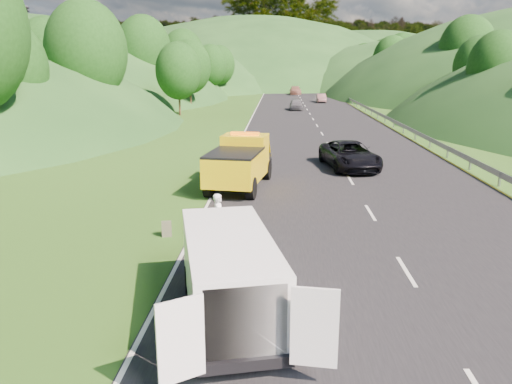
{
  "coord_description": "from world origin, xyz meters",
  "views": [
    {
      "loc": [
        -0.84,
        -15.91,
        5.99
      ],
      "look_at": [
        -1.66,
        2.26,
        1.3
      ],
      "focal_mm": 35.0,
      "sensor_mm": 36.0,
      "label": 1
    }
  ],
  "objects_px": {
    "suitcase": "(167,229)",
    "tow_truck": "(240,162)",
    "white_van": "(228,271)",
    "passing_suv": "(349,168)",
    "woman": "(219,241)",
    "child": "(229,255)",
    "worker": "(261,307)",
    "spare_tire": "(248,333)"
  },
  "relations": [
    {
      "from": "suitcase",
      "to": "spare_tire",
      "type": "height_order",
      "value": "suitcase"
    },
    {
      "from": "white_van",
      "to": "worker",
      "type": "bearing_deg",
      "value": 23.25
    },
    {
      "from": "worker",
      "to": "suitcase",
      "type": "xyz_separation_m",
      "value": [
        -3.56,
        5.2,
        0.28
      ]
    },
    {
      "from": "white_van",
      "to": "passing_suv",
      "type": "bearing_deg",
      "value": 60.68
    },
    {
      "from": "child",
      "to": "spare_tire",
      "type": "xyz_separation_m",
      "value": [
        0.9,
        -4.8,
        0.0
      ]
    },
    {
      "from": "woman",
      "to": "child",
      "type": "xyz_separation_m",
      "value": [
        0.47,
        -1.25,
        0.0
      ]
    },
    {
      "from": "tow_truck",
      "to": "suitcase",
      "type": "relative_size",
      "value": 11.28
    },
    {
      "from": "tow_truck",
      "to": "suitcase",
      "type": "xyz_separation_m",
      "value": [
        -2.08,
        -7.4,
        -1.0
      ]
    },
    {
      "from": "tow_truck",
      "to": "woman",
      "type": "distance_m",
      "value": 7.92
    },
    {
      "from": "woman",
      "to": "worker",
      "type": "bearing_deg",
      "value": -163.67
    },
    {
      "from": "white_van",
      "to": "passing_suv",
      "type": "distance_m",
      "value": 18.9
    },
    {
      "from": "suitcase",
      "to": "passing_suv",
      "type": "distance_m",
      "value": 14.78
    },
    {
      "from": "worker",
      "to": "suitcase",
      "type": "distance_m",
      "value": 6.31
    },
    {
      "from": "white_van",
      "to": "woman",
      "type": "relative_size",
      "value": 3.8
    },
    {
      "from": "worker",
      "to": "tow_truck",
      "type": "bearing_deg",
      "value": 103.08
    },
    {
      "from": "worker",
      "to": "woman",
      "type": "bearing_deg",
      "value": 115.12
    },
    {
      "from": "woman",
      "to": "worker",
      "type": "distance_m",
      "value": 5.06
    },
    {
      "from": "white_van",
      "to": "woman",
      "type": "bearing_deg",
      "value": 86.28
    },
    {
      "from": "worker",
      "to": "spare_tire",
      "type": "bearing_deg",
      "value": -95.11
    },
    {
      "from": "worker",
      "to": "suitcase",
      "type": "bearing_deg",
      "value": 130.75
    },
    {
      "from": "tow_truck",
      "to": "woman",
      "type": "relative_size",
      "value": 3.76
    },
    {
      "from": "child",
      "to": "passing_suv",
      "type": "distance_m",
      "value": 15.13
    },
    {
      "from": "worker",
      "to": "suitcase",
      "type": "height_order",
      "value": "worker"
    },
    {
      "from": "tow_truck",
      "to": "child",
      "type": "relative_size",
      "value": 6.37
    },
    {
      "from": "worker",
      "to": "passing_suv",
      "type": "relative_size",
      "value": 0.31
    },
    {
      "from": "child",
      "to": "passing_suv",
      "type": "xyz_separation_m",
      "value": [
        5.74,
        14.0,
        0.0
      ]
    },
    {
      "from": "child",
      "to": "woman",
      "type": "bearing_deg",
      "value": 143.21
    },
    {
      "from": "suitcase",
      "to": "woman",
      "type": "bearing_deg",
      "value": -12.13
    },
    {
      "from": "tow_truck",
      "to": "suitcase",
      "type": "distance_m",
      "value": 7.75
    },
    {
      "from": "suitcase",
      "to": "spare_tire",
      "type": "relative_size",
      "value": 0.95
    },
    {
      "from": "suitcase",
      "to": "tow_truck",
      "type": "bearing_deg",
      "value": 74.3
    },
    {
      "from": "suitcase",
      "to": "passing_suv",
      "type": "height_order",
      "value": "passing_suv"
    },
    {
      "from": "tow_truck",
      "to": "worker",
      "type": "xyz_separation_m",
      "value": [
        1.48,
        -12.6,
        -1.28
      ]
    },
    {
      "from": "white_van",
      "to": "passing_suv",
      "type": "xyz_separation_m",
      "value": [
        5.34,
        18.09,
        -1.21
      ]
    },
    {
      "from": "suitcase",
      "to": "spare_tire",
      "type": "bearing_deg",
      "value": -62.97
    },
    {
      "from": "tow_truck",
      "to": "suitcase",
      "type": "bearing_deg",
      "value": -97.22
    },
    {
      "from": "tow_truck",
      "to": "spare_tire",
      "type": "height_order",
      "value": "tow_truck"
    },
    {
      "from": "tow_truck",
      "to": "passing_suv",
      "type": "bearing_deg",
      "value": 47.67
    },
    {
      "from": "child",
      "to": "white_van",
      "type": "bearing_deg",
      "value": -51.66
    },
    {
      "from": "white_van",
      "to": "suitcase",
      "type": "bearing_deg",
      "value": 103.01
    },
    {
      "from": "spare_tire",
      "to": "child",
      "type": "bearing_deg",
      "value": 100.63
    },
    {
      "from": "spare_tire",
      "to": "woman",
      "type": "bearing_deg",
      "value": 102.72
    }
  ]
}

